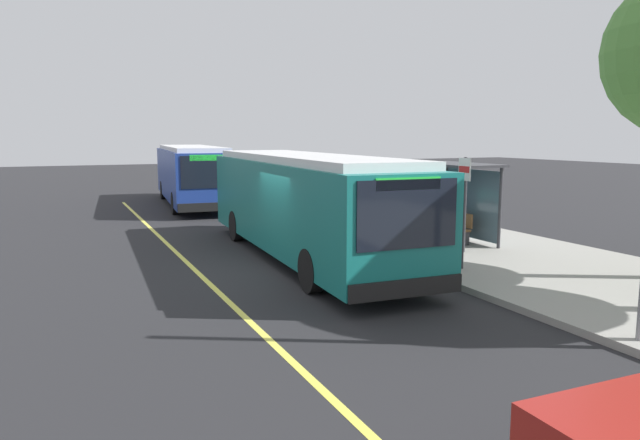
% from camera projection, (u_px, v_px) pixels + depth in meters
% --- Properties ---
extents(ground_plane, '(120.00, 120.00, 0.00)m').
position_uv_depth(ground_plane, '(287.00, 270.00, 15.22)').
color(ground_plane, '#232326').
extents(sidewalk_curb, '(44.00, 6.40, 0.15)m').
position_uv_depth(sidewalk_curb, '(471.00, 249.00, 17.67)').
color(sidewalk_curb, gray).
rests_on(sidewalk_curb, ground_plane).
extents(lane_stripe_center, '(36.00, 0.14, 0.01)m').
position_uv_depth(lane_stripe_center, '(204.00, 278.00, 14.32)').
color(lane_stripe_center, '#E0D64C').
rests_on(lane_stripe_center, ground_plane).
extents(transit_bus_main, '(11.62, 3.11, 2.95)m').
position_uv_depth(transit_bus_main, '(305.00, 202.00, 16.45)').
color(transit_bus_main, '#146B66').
rests_on(transit_bus_main, ground_plane).
extents(transit_bus_second, '(11.27, 3.57, 2.95)m').
position_uv_depth(transit_bus_second, '(192.00, 173.00, 29.18)').
color(transit_bus_second, navy).
rests_on(transit_bus_second, ground_plane).
extents(bus_shelter, '(2.90, 1.60, 2.48)m').
position_uv_depth(bus_shelter, '(456.00, 186.00, 18.25)').
color(bus_shelter, '#333338').
rests_on(bus_shelter, sidewalk_curb).
extents(waiting_bench, '(1.60, 0.48, 0.95)m').
position_uv_depth(waiting_bench, '(451.00, 226.00, 18.36)').
color(waiting_bench, brown).
rests_on(waiting_bench, sidewalk_curb).
extents(route_sign_post, '(0.44, 0.08, 2.80)m').
position_uv_depth(route_sign_post, '(464.00, 197.00, 14.43)').
color(route_sign_post, '#333338').
rests_on(route_sign_post, sidewalk_curb).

